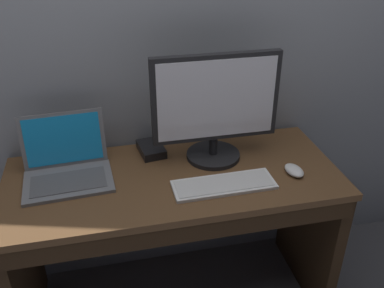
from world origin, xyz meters
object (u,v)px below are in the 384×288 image
object	(u,v)px
laptop_space_gray	(67,167)
external_monitor	(215,107)
external_drive_box	(151,149)
computer_mouse	(294,170)
wired_keyboard	(224,185)

from	to	relation	value
laptop_space_gray	external_monitor	bearing A→B (deg)	0.91
external_monitor	external_drive_box	distance (m)	0.37
external_monitor	external_drive_box	size ratio (longest dim) A/B	3.43
computer_mouse	laptop_space_gray	bearing A→B (deg)	160.67
computer_mouse	external_drive_box	bearing A→B (deg)	143.25
computer_mouse	external_drive_box	size ratio (longest dim) A/B	0.67
wired_keyboard	computer_mouse	distance (m)	0.32
wired_keyboard	external_drive_box	world-z (taller)	external_drive_box
laptop_space_gray	wired_keyboard	size ratio (longest dim) A/B	0.88
wired_keyboard	external_drive_box	bearing A→B (deg)	127.16
laptop_space_gray	wired_keyboard	world-z (taller)	laptop_space_gray
laptop_space_gray	computer_mouse	distance (m)	0.95
external_drive_box	computer_mouse	bearing A→B (deg)	-28.41
laptop_space_gray	external_drive_box	world-z (taller)	laptop_space_gray
laptop_space_gray	wired_keyboard	bearing A→B (deg)	-18.40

